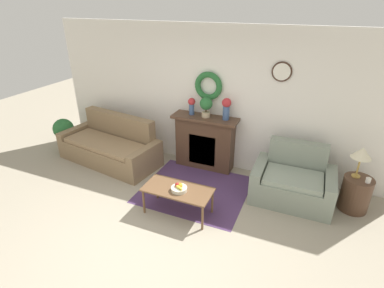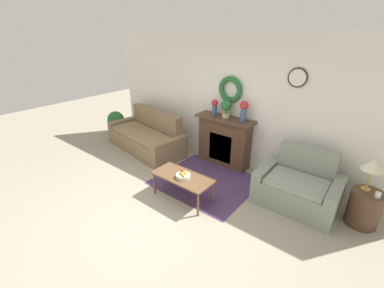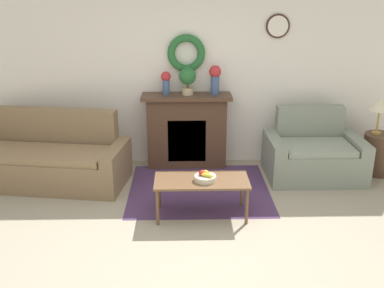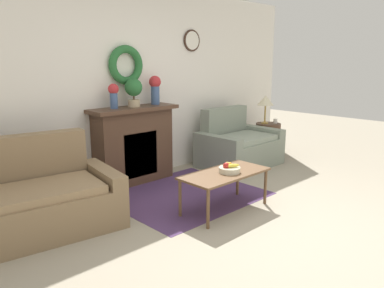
% 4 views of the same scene
% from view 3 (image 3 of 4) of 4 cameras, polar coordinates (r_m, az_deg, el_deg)
% --- Properties ---
extents(ground_plane, '(16.00, 16.00, 0.00)m').
position_cam_3_polar(ground_plane, '(4.60, 1.02, -13.54)').
color(ground_plane, '#9E937F').
extents(floor_rug, '(1.80, 1.61, 0.01)m').
position_cam_3_polar(floor_rug, '(5.88, 0.90, -5.75)').
color(floor_rug, '#4C335B').
rests_on(floor_rug, ground_plane).
extents(wall_back, '(6.80, 0.17, 2.70)m').
position_cam_3_polar(wall_back, '(6.48, 0.19, 9.26)').
color(wall_back, white).
rests_on(wall_back, ground_plane).
extents(fireplace, '(1.26, 0.41, 1.07)m').
position_cam_3_polar(fireplace, '(6.47, -0.68, 1.77)').
color(fireplace, '#4C3323').
rests_on(fireplace, ground_plane).
extents(couch_left, '(2.20, 1.20, 0.93)m').
position_cam_3_polar(couch_left, '(6.30, -17.82, -1.88)').
color(couch_left, '#846B4C').
rests_on(couch_left, ground_plane).
extents(loveseat_right, '(1.29, 0.89, 0.92)m').
position_cam_3_polar(loveseat_right, '(6.40, 15.14, -1.30)').
color(loveseat_right, gray).
rests_on(loveseat_right, ground_plane).
extents(coffee_table, '(1.06, 0.51, 0.45)m').
position_cam_3_polar(coffee_table, '(5.08, 1.22, -4.97)').
color(coffee_table, brown).
rests_on(coffee_table, ground_plane).
extents(fruit_bowl, '(0.24, 0.24, 0.12)m').
position_cam_3_polar(fruit_bowl, '(5.02, 1.68, -4.20)').
color(fruit_bowl, beige).
rests_on(fruit_bowl, coffee_table).
extents(side_table_by_loveseat, '(0.44, 0.44, 0.57)m').
position_cam_3_polar(side_table_by_loveseat, '(6.81, 22.62, -1.15)').
color(side_table_by_loveseat, '#4C3323').
rests_on(side_table_by_loveseat, ground_plane).
extents(table_lamp, '(0.29, 0.29, 0.50)m').
position_cam_3_polar(table_lamp, '(6.63, 22.80, 4.56)').
color(table_lamp, '#B28E42').
rests_on(table_lamp, side_table_by_loveseat).
extents(vase_on_mantel_left, '(0.14, 0.14, 0.32)m').
position_cam_3_polar(vase_on_mantel_left, '(6.30, -3.32, 7.98)').
color(vase_on_mantel_left, '#3D5684').
rests_on(vase_on_mantel_left, fireplace).
extents(vase_on_mantel_right, '(0.17, 0.17, 0.40)m').
position_cam_3_polar(vase_on_mantel_right, '(6.31, 2.94, 8.43)').
color(vase_on_mantel_right, '#3D5684').
rests_on(vase_on_mantel_right, fireplace).
extents(potted_plant_on_mantel, '(0.24, 0.24, 0.38)m').
position_cam_3_polar(potted_plant_on_mantel, '(6.27, -0.57, 8.33)').
color(potted_plant_on_mantel, tan).
rests_on(potted_plant_on_mantel, fireplace).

